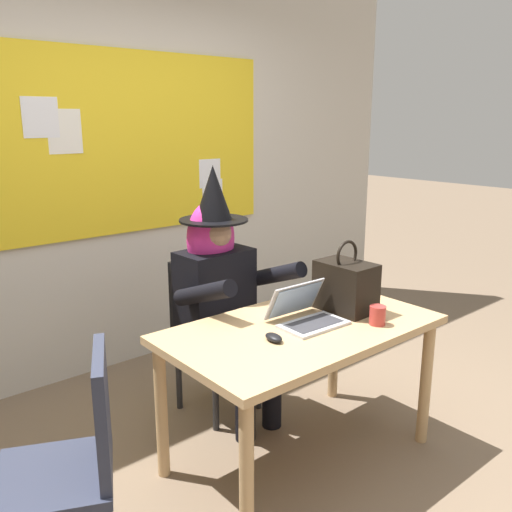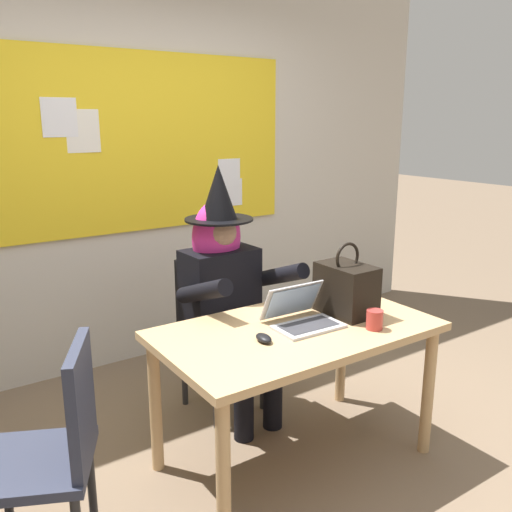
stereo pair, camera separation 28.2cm
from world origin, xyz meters
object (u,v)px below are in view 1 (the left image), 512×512
object	(u,v)px
desk_main	(301,342)
handbag	(346,286)
person_costumed	(222,283)
computer_mouse	(274,338)
chair_at_desk	(209,325)
coffee_mug	(378,315)
chair_spare_by_window	(75,457)
laptop	(306,314)

from	to	relation	value
desk_main	handbag	xyz separation A→B (m)	(0.33, 0.01, 0.22)
person_costumed	computer_mouse	distance (m)	0.71
person_costumed	computer_mouse	xyz separation A→B (m)	(-0.22, -0.68, -0.06)
chair_at_desk	coffee_mug	bearing A→B (deg)	13.75
desk_main	coffee_mug	distance (m)	0.40
handbag	chair_spare_by_window	world-z (taller)	handbag
laptop	computer_mouse	world-z (taller)	laptop
chair_at_desk	chair_spare_by_window	distance (m)	1.36
laptop	coffee_mug	bearing A→B (deg)	-41.99
laptop	chair_spare_by_window	distance (m)	1.23
chair_at_desk	coffee_mug	size ratio (longest dim) A/B	9.63
chair_at_desk	chair_spare_by_window	bearing A→B (deg)	-61.07
desk_main	chair_at_desk	xyz separation A→B (m)	(-0.03, 0.75, -0.12)
laptop	chair_spare_by_window	xyz separation A→B (m)	(-1.20, -0.01, -0.26)
desk_main	person_costumed	size ratio (longest dim) A/B	0.93
desk_main	chair_at_desk	bearing A→B (deg)	92.10
desk_main	coffee_mug	world-z (taller)	coffee_mug
chair_spare_by_window	chair_at_desk	bearing A→B (deg)	-121.07
person_costumed	laptop	world-z (taller)	person_costumed
chair_at_desk	computer_mouse	distance (m)	0.86
coffee_mug	chair_at_desk	bearing A→B (deg)	107.99
laptop	handbag	bearing A→B (deg)	1.59
person_costumed	handbag	world-z (taller)	person_costumed
chair_at_desk	computer_mouse	bearing A→B (deg)	-18.79
person_costumed	handbag	xyz separation A→B (m)	(0.35, -0.62, 0.06)
computer_mouse	handbag	size ratio (longest dim) A/B	0.28
chair_at_desk	laptop	xyz separation A→B (m)	(0.07, -0.74, 0.26)
desk_main	laptop	distance (m)	0.14
person_costumed	coffee_mug	xyz separation A→B (m)	(0.31, -0.86, -0.03)
desk_main	chair_spare_by_window	bearing A→B (deg)	179.81
desk_main	computer_mouse	size ratio (longest dim) A/B	13.04
coffee_mug	chair_spare_by_window	world-z (taller)	chair_spare_by_window
person_costumed	chair_spare_by_window	world-z (taller)	person_costumed
coffee_mug	computer_mouse	bearing A→B (deg)	161.23
computer_mouse	chair_spare_by_window	distance (m)	0.96
chair_at_desk	computer_mouse	world-z (taller)	chair_at_desk
desk_main	laptop	world-z (taller)	laptop
laptop	chair_at_desk	bearing A→B (deg)	97.45
desk_main	chair_spare_by_window	distance (m)	1.17
desk_main	coffee_mug	xyz separation A→B (m)	(0.29, -0.23, 0.14)
chair_at_desk	handbag	distance (m)	0.89
desk_main	person_costumed	distance (m)	0.65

